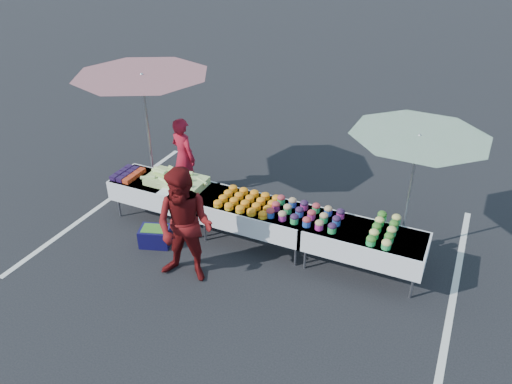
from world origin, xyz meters
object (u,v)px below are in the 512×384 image
at_px(umbrella_left, 143,86).
at_px(umbrella_right, 418,146).
at_px(storage_bin, 155,236).
at_px(table_right, 364,241).
at_px(customer, 185,227).
at_px(table_left, 164,191).
at_px(vendor, 184,157).
at_px(table_center, 256,214).

distance_m(umbrella_left, umbrella_right, 4.74).
bearing_deg(umbrella_right, umbrella_left, -177.91).
bearing_deg(umbrella_right, storage_bin, -158.01).
bearing_deg(table_right, customer, -152.49).
bearing_deg(umbrella_right, table_left, -169.12).
bearing_deg(storage_bin, vendor, 86.06).
distance_m(table_right, customer, 2.70).
bearing_deg(customer, umbrella_right, 28.88).
relative_size(customer, storage_bin, 3.17).
bearing_deg(table_center, umbrella_left, 166.17).
bearing_deg(customer, storage_bin, 146.18).
bearing_deg(umbrella_left, storage_bin, -55.04).
distance_m(umbrella_right, storage_bin, 4.44).
xyz_separation_m(vendor, umbrella_right, (4.23, -0.16, 1.13)).
height_order(umbrella_left, umbrella_right, umbrella_left).
height_order(table_left, customer, customer).
relative_size(vendor, storage_bin, 2.70).
bearing_deg(vendor, storage_bin, 123.45).
xyz_separation_m(customer, umbrella_right, (2.83, 2.02, 0.99)).
distance_m(table_center, vendor, 2.19).
xyz_separation_m(table_center, umbrella_right, (2.26, 0.78, 1.33)).
height_order(table_left, table_right, same).
bearing_deg(umbrella_left, customer, -44.18).
height_order(table_center, storage_bin, table_center).
relative_size(vendor, umbrella_right, 0.59).
bearing_deg(storage_bin, customer, -45.95).
relative_size(table_right, vendor, 1.17).
distance_m(table_right, umbrella_right, 1.61).
xyz_separation_m(customer, umbrella_left, (-1.90, 1.84, 1.30)).
relative_size(table_center, table_right, 1.00).
relative_size(table_right, storage_bin, 3.17).
height_order(customer, umbrella_left, umbrella_left).
xyz_separation_m(umbrella_right, storage_bin, (-3.78, -1.53, -1.75)).
distance_m(vendor, storage_bin, 1.86).
bearing_deg(table_center, storage_bin, -153.88).
height_order(customer, storage_bin, customer).
distance_m(table_center, table_right, 1.80).
height_order(table_center, umbrella_right, umbrella_right).
xyz_separation_m(table_left, vendor, (-0.17, 0.94, 0.21)).
bearing_deg(customer, table_right, 20.94).
xyz_separation_m(table_center, table_right, (1.80, 0.00, 0.00)).
bearing_deg(table_right, table_center, 180.00).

